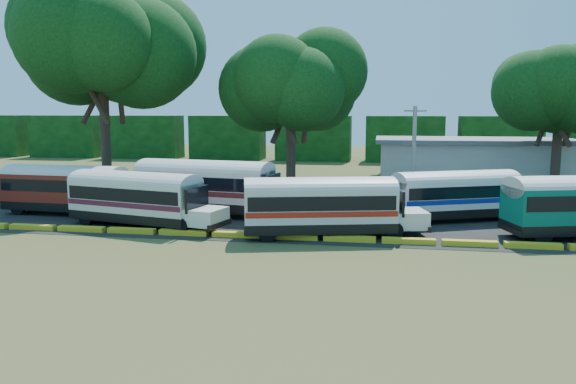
% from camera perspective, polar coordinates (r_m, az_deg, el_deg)
% --- Properties ---
extents(ground, '(160.00, 160.00, 0.00)m').
position_cam_1_polar(ground, '(29.74, -8.48, -4.92)').
color(ground, '#2D4416').
rests_on(ground, ground).
extents(asphalt_strip, '(64.00, 24.00, 0.02)m').
position_cam_1_polar(asphalt_strip, '(40.89, -1.99, -1.19)').
color(asphalt_strip, black).
rests_on(asphalt_strip, ground).
extents(curb, '(53.70, 0.45, 0.30)m').
position_cam_1_polar(curb, '(30.64, -7.91, -4.22)').
color(curb, gold).
rests_on(curb, ground).
extents(terminal_building, '(19.00, 9.00, 4.00)m').
position_cam_1_polar(terminal_building, '(58.42, 18.28, 3.26)').
color(terminal_building, beige).
rests_on(terminal_building, ground).
extents(treeline_backdrop, '(130.00, 4.00, 6.00)m').
position_cam_1_polar(treeline_backdrop, '(76.16, 2.63, 5.48)').
color(treeline_backdrop, black).
rests_on(treeline_backdrop, ground).
extents(bus_red, '(9.95, 3.05, 3.23)m').
position_cam_1_polar(bus_red, '(39.26, -21.45, 0.55)').
color(bus_red, black).
rests_on(bus_red, ground).
extents(bus_cream_west, '(10.05, 4.65, 3.21)m').
position_cam_1_polar(bus_cream_west, '(33.92, -14.99, -0.35)').
color(bus_cream_west, black).
rests_on(bus_cream_west, ground).
extents(bus_cream_east, '(11.16, 4.41, 3.57)m').
position_cam_1_polar(bus_cream_east, '(36.64, -8.14, 0.80)').
color(bus_cream_east, black).
rests_on(bus_cream_east, ground).
extents(bus_white_red, '(10.12, 4.65, 3.23)m').
position_cam_1_polar(bus_white_red, '(30.04, 3.63, -1.15)').
color(bus_white_red, black).
rests_on(bus_white_red, ground).
extents(bus_white_blue, '(9.54, 5.79, 3.09)m').
position_cam_1_polar(bus_white_blue, '(36.01, 16.92, -0.05)').
color(bus_white_blue, black).
rests_on(bus_white_blue, ground).
extents(tree_west, '(11.74, 11.74, 16.77)m').
position_cam_1_polar(tree_west, '(49.31, -18.47, 14.49)').
color(tree_west, '#3B271D').
rests_on(tree_west, ground).
extents(tree_center, '(9.34, 9.34, 12.42)m').
position_cam_1_polar(tree_center, '(47.27, 0.30, 10.97)').
color(tree_center, '#3B271D').
rests_on(tree_center, ground).
extents(tree_east, '(10.01, 10.01, 12.08)m').
position_cam_1_polar(tree_east, '(53.74, 25.95, 9.21)').
color(tree_east, '#3B271D').
rests_on(tree_east, ground).
extents(utility_pole, '(1.60, 0.30, 7.05)m').
position_cam_1_polar(utility_pole, '(41.82, 12.66, 3.84)').
color(utility_pole, gray).
rests_on(utility_pole, ground).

